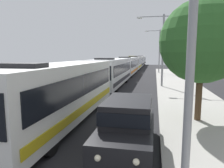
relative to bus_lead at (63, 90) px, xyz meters
The scene contains 11 objects.
bus_lead is the anchor object (origin of this frame).
bus_second_in_line 12.90m from the bus_lead, 90.00° to the left, with size 2.58×12.42×3.21m.
bus_middle 26.10m from the bus_lead, 90.00° to the left, with size 2.58×12.27×3.21m.
bus_fourth_in_line 39.30m from the bus_lead, 90.00° to the left, with size 2.58×10.52×3.21m.
bus_rear 51.19m from the bus_lead, 90.00° to the left, with size 2.58×11.23×3.21m.
bus_tail_end 63.56m from the bus_lead, 90.00° to the left, with size 2.58×10.98×3.21m.
white_suv 4.54m from the bus_lead, 34.61° to the right, with size 1.86×4.51×1.90m.
box_truck_oncoming 65.43m from the bus_lead, 92.89° to the left, with size 2.35×7.34×3.15m.
streetlamp_mid 14.52m from the bus_lead, 67.63° to the left, with size 5.53×0.28×7.51m.
streetlamp_far 31.66m from the bus_lead, 80.13° to the left, with size 5.55×0.28×8.04m.
roadside_tree 7.40m from the bus_lead, 11.17° to the left, with size 4.15×4.15×6.07m.
Camera 1 is at (3.30, 3.30, 3.49)m, focal length 33.46 mm.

